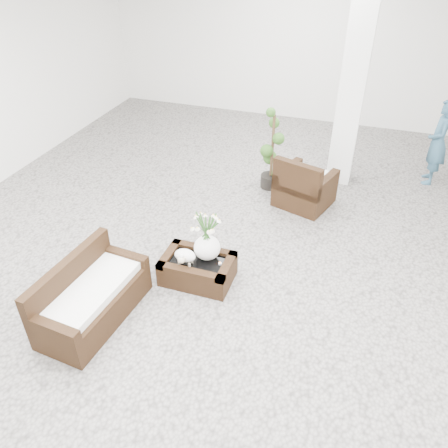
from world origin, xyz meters
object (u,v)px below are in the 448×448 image
(coffee_table, at_px, (198,270))
(loveseat, at_px, (92,293))
(topiary, at_px, (272,150))
(armchair, at_px, (306,180))

(coffee_table, bearing_deg, loveseat, -131.83)
(loveseat, bearing_deg, coffee_table, -36.71)
(coffee_table, height_order, topiary, topiary)
(loveseat, bearing_deg, topiary, -12.99)
(armchair, height_order, loveseat, armchair)
(armchair, distance_m, loveseat, 3.81)
(coffee_table, relative_size, armchair, 1.05)
(loveseat, distance_m, topiary, 3.89)
(coffee_table, bearing_deg, topiary, 83.49)
(armchair, distance_m, topiary, 0.80)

